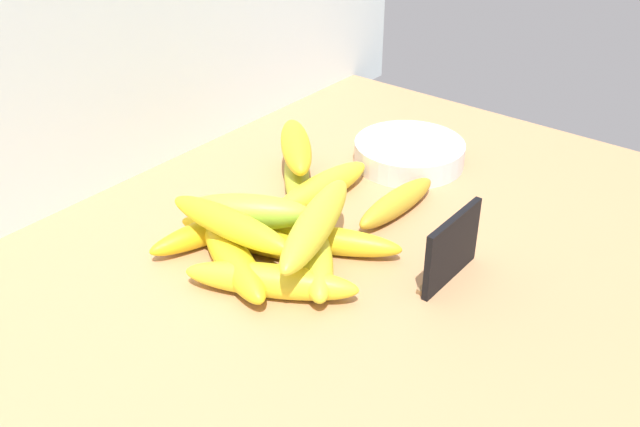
# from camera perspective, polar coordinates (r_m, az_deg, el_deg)

# --- Properties ---
(counter_top) EXTENTS (1.10, 0.76, 0.03)m
(counter_top) POSITION_cam_1_polar(r_m,az_deg,el_deg) (0.86, 1.45, -5.48)
(counter_top) COLOR #AE7C52
(counter_top) RESTS_ON ground
(chalkboard_sign) EXTENTS (0.11, 0.02, 0.08)m
(chalkboard_sign) POSITION_cam_1_polar(r_m,az_deg,el_deg) (0.83, 10.40, -2.90)
(chalkboard_sign) COLOR black
(chalkboard_sign) RESTS_ON counter_top
(fruit_bowl) EXTENTS (0.17, 0.17, 0.03)m
(fruit_bowl) POSITION_cam_1_polar(r_m,az_deg,el_deg) (1.09, 7.11, 4.80)
(fruit_bowl) COLOR silver
(fruit_bowl) RESTS_ON counter_top
(banana_0) EXTENTS (0.15, 0.14, 0.04)m
(banana_0) POSITION_cam_1_polar(r_m,az_deg,el_deg) (0.84, -0.43, -3.52)
(banana_0) COLOR gold
(banana_0) RESTS_ON counter_top
(banana_1) EXTENTS (0.13, 0.19, 0.04)m
(banana_1) POSITION_cam_1_polar(r_m,az_deg,el_deg) (0.81, -3.93, -5.35)
(banana_1) COLOR yellow
(banana_1) RESTS_ON counter_top
(banana_2) EXTENTS (0.16, 0.04, 0.03)m
(banana_2) POSITION_cam_1_polar(r_m,az_deg,el_deg) (0.96, 6.13, 0.88)
(banana_2) COLOR gold
(banana_2) RESTS_ON counter_top
(banana_3) EXTENTS (0.18, 0.08, 0.03)m
(banana_3) POSITION_cam_1_polar(r_m,az_deg,el_deg) (0.91, -8.31, -1.16)
(banana_3) COLOR yellow
(banana_3) RESTS_ON counter_top
(banana_4) EXTENTS (0.16, 0.15, 0.04)m
(banana_4) POSITION_cam_1_polar(r_m,az_deg,el_deg) (1.02, -1.85, 2.92)
(banana_4) COLOR #9CAD28
(banana_4) RESTS_ON counter_top
(banana_5) EXTENTS (0.11, 0.20, 0.03)m
(banana_5) POSITION_cam_1_polar(r_m,az_deg,el_deg) (0.88, 0.11, -2.05)
(banana_5) COLOR yellow
(banana_5) RESTS_ON counter_top
(banana_6) EXTENTS (0.18, 0.05, 0.04)m
(banana_6) POSITION_cam_1_polar(r_m,az_deg,el_deg) (0.98, 0.15, 2.04)
(banana_6) COLOR yellow
(banana_6) RESTS_ON counter_top
(banana_7) EXTENTS (0.08, 0.20, 0.03)m
(banana_7) POSITION_cam_1_polar(r_m,az_deg,el_deg) (0.88, -5.55, -1.98)
(banana_7) COLOR yellow
(banana_7) RESTS_ON counter_top
(banana_8) EXTENTS (0.11, 0.18, 0.04)m
(banana_8) POSITION_cam_1_polar(r_m,az_deg,el_deg) (0.84, -6.90, -3.67)
(banana_8) COLOR yellow
(banana_8) RESTS_ON counter_top
(banana_9) EXTENTS (0.12, 0.15, 0.04)m
(banana_9) POSITION_cam_1_polar(r_m,az_deg,el_deg) (0.86, -5.83, 0.18)
(banana_9) COLOR #8FBC33
(banana_9) RESTS_ON banana_7
(banana_10) EXTENTS (0.14, 0.14, 0.04)m
(banana_10) POSITION_cam_1_polar(r_m,az_deg,el_deg) (1.02, -1.93, 5.37)
(banana_10) COLOR yellow
(banana_10) RESTS_ON banana_4
(banana_11) EXTENTS (0.21, 0.11, 0.04)m
(banana_11) POSITION_cam_1_polar(r_m,az_deg,el_deg) (0.82, -0.33, -0.80)
(banana_11) COLOR gold
(banana_11) RESTS_ON banana_0
(banana_12) EXTENTS (0.04, 0.18, 0.04)m
(banana_12) POSITION_cam_1_polar(r_m,az_deg,el_deg) (0.83, -7.18, -0.82)
(banana_12) COLOR yellow
(banana_12) RESTS_ON banana_8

